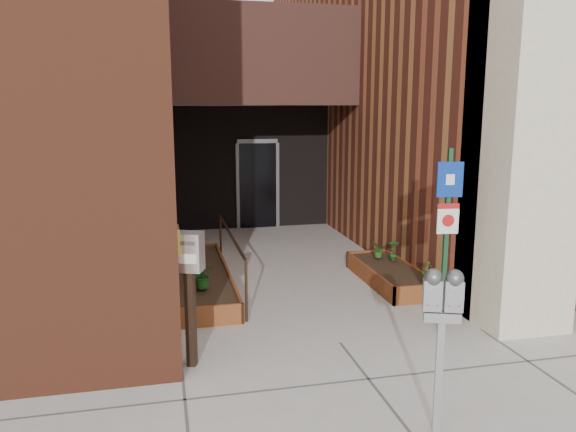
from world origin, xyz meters
TOP-DOWN VIEW (x-y plane):
  - ground at (0.00, 0.00)m, footprint 80.00×80.00m
  - architecture at (-0.18, 6.89)m, footprint 20.00×14.60m
  - planter_left at (-1.55, 2.70)m, footprint 0.90×3.60m
  - planter_right at (1.60, 2.20)m, footprint 0.80×2.20m
  - handrail at (-1.05, 2.65)m, footprint 0.04×3.34m
  - parking_meter at (0.25, -2.08)m, footprint 0.36×0.23m
  - sign_post at (1.40, -0.01)m, footprint 0.33×0.10m
  - payment_dropbox at (-1.88, -0.21)m, footprint 0.38×0.33m
  - shrub_left_a at (-1.59, 1.73)m, footprint 0.44×0.44m
  - shrub_left_b at (-1.62, 2.16)m, footprint 0.25×0.25m
  - shrub_left_c at (-1.71, 3.61)m, footprint 0.26×0.26m
  - shrub_left_d at (-1.85, 4.30)m, footprint 0.23×0.23m
  - shrub_right_a at (1.85, 1.32)m, footprint 0.21×0.21m
  - shrub_right_b at (1.80, 2.53)m, footprint 0.26×0.26m
  - shrub_right_c at (1.62, 2.77)m, footprint 0.33×0.33m

SIDE VIEW (x-z plane):
  - ground at x=0.00m, z-range 0.00..0.00m
  - planter_left at x=-1.55m, z-range -0.02..0.28m
  - planter_right at x=1.60m, z-range -0.02..0.28m
  - shrub_right_c at x=1.62m, z-range 0.30..0.59m
  - shrub_right_a at x=1.85m, z-range 0.30..0.62m
  - shrub_left_b at x=-1.62m, z-range 0.30..0.62m
  - shrub_left_d at x=-1.85m, z-range 0.30..0.62m
  - shrub_left_c at x=-1.71m, z-range 0.30..0.63m
  - shrub_right_b at x=1.80m, z-range 0.30..0.67m
  - shrub_left_a at x=-1.59m, z-range 0.30..0.71m
  - handrail at x=-1.05m, z-range 0.30..1.20m
  - payment_dropbox at x=-1.88m, z-range 0.35..1.93m
  - parking_meter at x=0.25m, z-range 0.43..1.98m
  - sign_post at x=1.40m, z-range 0.28..2.73m
  - architecture at x=-0.18m, z-range -0.02..9.98m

